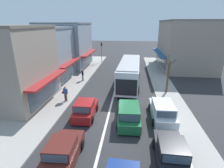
% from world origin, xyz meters
% --- Properties ---
extents(ground_plane, '(140.00, 140.00, 0.00)m').
position_xyz_m(ground_plane, '(0.00, 0.00, 0.00)').
color(ground_plane, '#2D2D30').
extents(lane_centre_line, '(0.20, 28.00, 0.01)m').
position_xyz_m(lane_centre_line, '(0.00, 4.00, 0.00)').
color(lane_centre_line, silver).
rests_on(lane_centre_line, ground).
extents(sidewalk_left, '(5.20, 44.00, 0.14)m').
position_xyz_m(sidewalk_left, '(-6.80, 6.00, 0.07)').
color(sidewalk_left, '#A39E96').
rests_on(sidewalk_left, ground).
extents(kerb_right, '(2.80, 44.00, 0.12)m').
position_xyz_m(kerb_right, '(6.20, 6.00, 0.06)').
color(kerb_right, '#A39E96').
rests_on(kerb_right, ground).
extents(shopfront_corner_near, '(8.28, 7.61, 7.75)m').
position_xyz_m(shopfront_corner_near, '(-10.18, 1.38, 3.87)').
color(shopfront_corner_near, gray).
rests_on(shopfront_corner_near, ground).
extents(shopfront_mid_block, '(7.35, 7.34, 7.43)m').
position_xyz_m(shopfront_mid_block, '(-10.18, 8.97, 3.71)').
color(shopfront_mid_block, '#84939E').
rests_on(shopfront_mid_block, ground).
extents(shopfront_far_end, '(8.73, 9.29, 8.00)m').
position_xyz_m(shopfront_far_end, '(-10.18, 17.55, 4.00)').
color(shopfront_far_end, '#84939E').
rests_on(shopfront_far_end, ground).
extents(building_right_far, '(9.20, 12.53, 8.44)m').
position_xyz_m(building_right_far, '(11.48, 19.13, 4.21)').
color(building_right_far, gray).
rests_on(building_right_far, ground).
extents(city_bus, '(3.07, 10.95, 3.23)m').
position_xyz_m(city_bus, '(1.68, 8.32, 1.88)').
color(city_bus, silver).
rests_on(city_bus, ground).
extents(wagon_queue_far_back, '(2.08, 4.57, 1.58)m').
position_xyz_m(wagon_queue_far_back, '(1.83, -1.18, 0.75)').
color(wagon_queue_far_back, '#1E6638').
rests_on(wagon_queue_far_back, ground).
extents(sedan_behind_bus_near, '(2.01, 4.26, 1.47)m').
position_xyz_m(sedan_behind_bus_near, '(-1.99, -6.21, 0.66)').
color(sedan_behind_bus_near, '#561E19').
rests_on(sedan_behind_bus_near, ground).
extents(hatchback_behind_bus_mid, '(1.86, 3.72, 1.54)m').
position_xyz_m(hatchback_behind_bus_mid, '(-2.02, -0.70, 0.71)').
color(hatchback_behind_bus_mid, maroon).
rests_on(hatchback_behind_bus_mid, ground).
extents(parked_sedan_kerb_front, '(1.97, 4.24, 1.47)m').
position_xyz_m(parked_sedan_kerb_front, '(4.42, -5.57, 0.66)').
color(parked_sedan_kerb_front, black).
rests_on(parked_sedan_kerb_front, ground).
extents(parked_wagon_kerb_second, '(2.02, 4.54, 1.58)m').
position_xyz_m(parked_wagon_kerb_second, '(4.69, -0.34, 0.75)').
color(parked_wagon_kerb_second, silver).
rests_on(parked_wagon_kerb_second, ground).
extents(traffic_light_downstreet, '(0.33, 0.24, 4.20)m').
position_xyz_m(traffic_light_downstreet, '(-4.26, 21.45, 2.85)').
color(traffic_light_downstreet, gray).
rests_on(traffic_light_downstreet, ground).
extents(street_tree_right, '(1.41, 1.36, 4.47)m').
position_xyz_m(street_tree_right, '(6.18, 5.85, 2.03)').
color(street_tree_right, brown).
rests_on(street_tree_right, ground).
extents(pedestrian_with_handbag_near, '(0.66, 0.36, 1.63)m').
position_xyz_m(pedestrian_with_handbag_near, '(-4.82, 1.97, 1.07)').
color(pedestrian_with_handbag_near, '#4C4742').
rests_on(pedestrian_with_handbag_near, sidewalk_left).
extents(pedestrian_browsing_midblock, '(0.36, 0.52, 1.63)m').
position_xyz_m(pedestrian_browsing_midblock, '(-4.90, 8.95, 1.07)').
color(pedestrian_browsing_midblock, '#232838').
rests_on(pedestrian_browsing_midblock, sidewalk_left).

